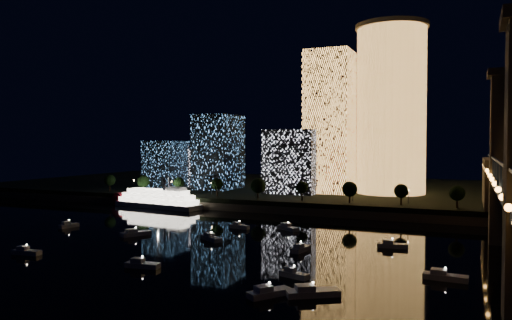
% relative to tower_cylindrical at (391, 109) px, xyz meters
% --- Properties ---
extents(ground, '(520.00, 520.00, 0.00)m').
position_rel_tower_cylindrical_xyz_m(ground, '(-19.36, -133.56, -45.05)').
color(ground, black).
rests_on(ground, ground).
extents(far_bank, '(420.00, 160.00, 5.00)m').
position_rel_tower_cylindrical_xyz_m(far_bank, '(-19.36, 26.44, -42.55)').
color(far_bank, black).
rests_on(far_bank, ground).
extents(seawall, '(420.00, 6.00, 3.00)m').
position_rel_tower_cylindrical_xyz_m(seawall, '(-19.36, -51.56, -43.55)').
color(seawall, '#6B5E4C').
rests_on(seawall, ground).
extents(tower_cylindrical, '(34.00, 34.00, 79.84)m').
position_rel_tower_cylindrical_xyz_m(tower_cylindrical, '(0.00, 0.00, 0.00)').
color(tower_cylindrical, '#FFAD51').
rests_on(tower_cylindrical, far_bank).
extents(tower_rectangular, '(21.44, 21.44, 68.23)m').
position_rel_tower_cylindrical_xyz_m(tower_rectangular, '(-28.02, -7.05, -5.93)').
color(tower_rectangular, '#FFAD51').
rests_on(tower_rectangular, far_bank).
extents(midrise_blocks, '(93.41, 30.84, 38.57)m').
position_rel_tower_cylindrical_xyz_m(midrise_blocks, '(-79.80, -12.41, -24.63)').
color(midrise_blocks, silver).
rests_on(midrise_blocks, far_bank).
extents(riverboat, '(47.23, 15.38, 13.98)m').
position_rel_tower_cylindrical_xyz_m(riverboat, '(-95.73, -55.97, -41.46)').
color(riverboat, silver).
rests_on(riverboat, ground).
extents(motorboats, '(128.35, 76.92, 2.78)m').
position_rel_tower_cylindrical_xyz_m(motorboats, '(-20.37, -126.13, -44.23)').
color(motorboats, silver).
rests_on(motorboats, ground).
extents(esplanade_trees, '(165.65, 6.53, 8.76)m').
position_rel_tower_cylindrical_xyz_m(esplanade_trees, '(-49.10, -45.56, -34.58)').
color(esplanade_trees, black).
rests_on(esplanade_trees, far_bank).
extents(street_lamps, '(132.70, 0.70, 5.65)m').
position_rel_tower_cylindrical_xyz_m(street_lamps, '(-53.36, -39.56, -36.02)').
color(street_lamps, black).
rests_on(street_lamps, far_bank).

